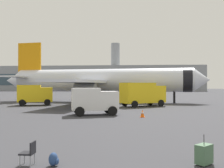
# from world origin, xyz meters

# --- Properties ---
(airplane_at_gate) EXTENTS (35.73, 32.36, 10.50)m
(airplane_at_gate) POSITION_xyz_m (-5.44, 40.86, 3.66)
(airplane_at_gate) COLOR silver
(airplane_at_gate) RESTS_ON ground
(service_truck) EXTENTS (5.24, 3.69, 2.90)m
(service_truck) POSITION_xyz_m (-13.90, 33.24, 1.61)
(service_truck) COLOR yellow
(service_truck) RESTS_ON ground
(fuel_truck) EXTENTS (6.36, 5.22, 3.20)m
(fuel_truck) POSITION_xyz_m (1.39, 32.35, 1.77)
(fuel_truck) COLOR yellow
(fuel_truck) RESTS_ON ground
(cargo_van) EXTENTS (4.79, 3.35, 2.60)m
(cargo_van) POSITION_xyz_m (-3.61, 21.82, 1.45)
(cargo_van) COLOR white
(cargo_van) RESTS_ON ground
(safety_cone_near) EXTENTS (0.44, 0.44, 0.76)m
(safety_cone_near) POSITION_xyz_m (-7.02, 42.99, 0.38)
(safety_cone_near) COLOR #F2590C
(safety_cone_near) RESTS_ON ground
(safety_cone_mid) EXTENTS (0.44, 0.44, 0.83)m
(safety_cone_mid) POSITION_xyz_m (-5.87, 47.51, 0.41)
(safety_cone_mid) COLOR #F2590C
(safety_cone_mid) RESTS_ON ground
(safety_cone_far) EXTENTS (0.44, 0.44, 0.69)m
(safety_cone_far) POSITION_xyz_m (1.00, 20.42, 0.34)
(safety_cone_far) COLOR #F2590C
(safety_cone_far) RESTS_ON ground
(rolling_suitcase) EXTENTS (0.73, 0.74, 1.10)m
(rolling_suitcase) POSITION_xyz_m (2.76, 6.43, 0.39)
(rolling_suitcase) COLOR #476B4C
(rolling_suitcase) RESTS_ON ground
(traveller_backpack) EXTENTS (0.36, 0.40, 0.48)m
(traveller_backpack) POSITION_xyz_m (-2.65, 5.84, 0.23)
(traveller_backpack) COLOR navy
(traveller_backpack) RESTS_ON ground
(gate_chair) EXTENTS (0.49, 0.49, 0.86)m
(gate_chair) POSITION_xyz_m (-3.55, 5.83, 0.50)
(gate_chair) COLOR black
(gate_chair) RESTS_ON ground
(terminal_building) EXTENTS (106.43, 22.33, 24.13)m
(terminal_building) POSITION_xyz_m (-19.53, 130.37, 6.16)
(terminal_building) COLOR gray
(terminal_building) RESTS_ON ground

